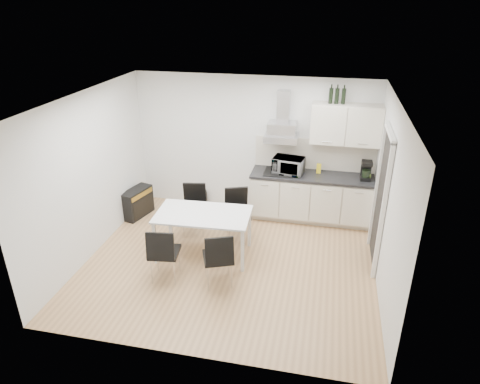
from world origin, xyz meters
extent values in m
plane|color=tan|center=(0.00, 0.00, 0.00)|extent=(4.50, 4.50, 0.00)
cube|color=silver|center=(0.00, 2.00, 1.30)|extent=(4.50, 0.10, 2.60)
cube|color=silver|center=(0.00, -2.00, 1.30)|extent=(4.50, 0.10, 2.60)
cube|color=silver|center=(-2.25, 0.00, 1.30)|extent=(0.10, 4.00, 2.60)
cube|color=silver|center=(2.25, 0.00, 1.30)|extent=(0.10, 4.00, 2.60)
plane|color=white|center=(0.00, 0.00, 2.60)|extent=(4.50, 4.50, 0.00)
cube|color=white|center=(2.21, 0.55, 1.05)|extent=(0.08, 1.04, 2.10)
cube|color=beige|center=(1.15, 1.74, 0.05)|extent=(2.16, 0.52, 0.10)
cube|color=beige|center=(1.15, 1.70, 0.48)|extent=(2.20, 0.60, 0.76)
cube|color=black|center=(1.15, 1.69, 0.90)|extent=(2.22, 0.64, 0.04)
cube|color=beige|center=(1.15, 1.99, 1.21)|extent=(2.20, 0.02, 0.58)
cube|color=beige|center=(1.65, 1.82, 1.85)|extent=(1.20, 0.35, 0.70)
cube|color=silver|center=(0.55, 1.78, 1.65)|extent=(0.60, 0.46, 0.30)
cube|color=silver|center=(0.55, 1.89, 2.10)|extent=(0.22, 0.20, 0.55)
imported|color=silver|center=(0.71, 1.68, 1.10)|extent=(0.58, 0.38, 0.37)
cube|color=yellow|center=(1.25, 1.80, 1.01)|extent=(0.08, 0.04, 0.18)
cylinder|color=brown|center=(2.08, 1.65, 0.98)|extent=(0.04, 0.04, 0.11)
cylinder|color=#4C6626|center=(2.14, 1.65, 0.98)|extent=(0.04, 0.04, 0.11)
cylinder|color=black|center=(1.35, 1.82, 2.36)|extent=(0.07, 0.07, 0.32)
cylinder|color=black|center=(1.45, 1.82, 2.36)|extent=(0.07, 0.07, 0.32)
cylinder|color=black|center=(1.56, 1.82, 2.36)|extent=(0.07, 0.07, 0.32)
cube|color=white|center=(-0.46, 0.14, 0.73)|extent=(1.52, 0.91, 0.03)
cube|color=white|center=(-1.13, -0.26, 0.36)|extent=(0.05, 0.05, 0.72)
cube|color=white|center=(0.25, -0.20, 0.36)|extent=(0.05, 0.05, 0.72)
cube|color=white|center=(-1.17, 0.49, 0.36)|extent=(0.05, 0.05, 0.72)
cube|color=white|center=(0.21, 0.55, 0.36)|extent=(0.05, 0.05, 0.72)
cube|color=black|center=(-2.09, 1.18, 0.27)|extent=(0.43, 0.71, 0.55)
cube|color=gold|center=(-1.95, 1.18, 0.47)|extent=(0.16, 0.57, 0.09)
cube|color=black|center=(-1.01, 1.90, 0.14)|extent=(0.22, 0.21, 0.29)
camera|label=1|loc=(1.35, -5.57, 3.89)|focal=32.00mm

